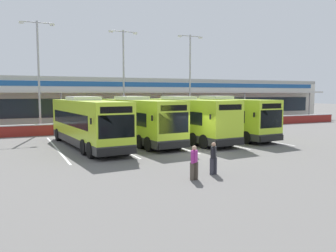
% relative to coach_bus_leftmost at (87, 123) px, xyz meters
% --- Properties ---
extents(ground_plane, '(200.00, 200.00, 0.00)m').
position_rel_coach_bus_leftmost_xyz_m(ground_plane, '(6.16, -5.67, -1.79)').
color(ground_plane, '#605E5B').
extents(terminal_building, '(70.00, 13.00, 6.00)m').
position_rel_coach_bus_leftmost_xyz_m(terminal_building, '(6.16, 21.23, 1.23)').
color(terminal_building, beige).
rests_on(terminal_building, ground).
extents(red_barrier_wall, '(60.00, 0.40, 1.10)m').
position_rel_coach_bus_leftmost_xyz_m(red_barrier_wall, '(6.16, 8.83, -1.23)').
color(red_barrier_wall, maroon).
rests_on(red_barrier_wall, ground).
extents(coach_bus_leftmost, '(3.79, 12.32, 3.78)m').
position_rel_coach_bus_leftmost_xyz_m(coach_bus_leftmost, '(0.00, 0.00, 0.00)').
color(coach_bus_leftmost, '#B7DB2D').
rests_on(coach_bus_leftmost, ground).
extents(coach_bus_left_centre, '(3.79, 12.32, 3.78)m').
position_rel_coach_bus_leftmost_xyz_m(coach_bus_left_centre, '(4.21, 0.88, 0.00)').
color(coach_bus_left_centre, '#B7DB2D').
rests_on(coach_bus_left_centre, ground).
extents(coach_bus_centre, '(3.79, 12.32, 3.78)m').
position_rel_coach_bus_leftmost_xyz_m(coach_bus_centre, '(8.33, 0.29, 0.00)').
color(coach_bus_centre, '#B7DB2D').
rests_on(coach_bus_centre, ground).
extents(coach_bus_right_centre, '(3.79, 12.32, 3.78)m').
position_rel_coach_bus_leftmost_xyz_m(coach_bus_right_centre, '(12.56, 0.87, 0.00)').
color(coach_bus_right_centre, '#B7DB2D').
rests_on(coach_bus_right_centre, ground).
extents(bay_stripe_far_west, '(0.14, 13.00, 0.01)m').
position_rel_coach_bus_leftmost_xyz_m(bay_stripe_far_west, '(-2.24, 0.33, -1.78)').
color(bay_stripe_far_west, silver).
rests_on(bay_stripe_far_west, ground).
extents(bay_stripe_west, '(0.14, 13.00, 0.01)m').
position_rel_coach_bus_leftmost_xyz_m(bay_stripe_west, '(1.96, 0.33, -1.78)').
color(bay_stripe_west, silver).
rests_on(bay_stripe_west, ground).
extents(bay_stripe_mid_west, '(0.14, 13.00, 0.01)m').
position_rel_coach_bus_leftmost_xyz_m(bay_stripe_mid_west, '(6.16, 0.33, -1.78)').
color(bay_stripe_mid_west, silver).
rests_on(bay_stripe_mid_west, ground).
extents(bay_stripe_centre, '(0.14, 13.00, 0.01)m').
position_rel_coach_bus_leftmost_xyz_m(bay_stripe_centre, '(10.36, 0.33, -1.78)').
color(bay_stripe_centre, silver).
rests_on(bay_stripe_centre, ground).
extents(bay_stripe_mid_east, '(0.14, 13.00, 0.01)m').
position_rel_coach_bus_leftmost_xyz_m(bay_stripe_mid_east, '(14.56, 0.33, -1.78)').
color(bay_stripe_mid_east, silver).
rests_on(bay_stripe_mid_east, ground).
extents(pedestrian_in_dark_coat, '(0.47, 0.42, 1.62)m').
position_rel_coach_bus_leftmost_xyz_m(pedestrian_in_dark_coat, '(2.45, -12.04, -0.91)').
color(pedestrian_in_dark_coat, '#4C4238').
rests_on(pedestrian_in_dark_coat, ground).
extents(pedestrian_child, '(0.45, 0.44, 1.62)m').
position_rel_coach_bus_leftmost_xyz_m(pedestrian_child, '(3.86, -11.48, -0.91)').
color(pedestrian_child, '#33333D').
rests_on(pedestrian_child, ground).
extents(lamp_post_west, '(3.24, 0.28, 11.00)m').
position_rel_coach_bus_leftmost_xyz_m(lamp_post_west, '(-2.52, 10.39, 4.50)').
color(lamp_post_west, '#9E9EA3').
rests_on(lamp_post_west, ground).
extents(lamp_post_centre, '(3.24, 0.28, 11.00)m').
position_rel_coach_bus_leftmost_xyz_m(lamp_post_centre, '(6.53, 11.62, 4.50)').
color(lamp_post_centre, '#9E9EA3').
rests_on(lamp_post_centre, ground).
extents(lamp_post_east, '(3.24, 0.28, 11.00)m').
position_rel_coach_bus_leftmost_xyz_m(lamp_post_east, '(14.77, 11.23, 4.50)').
color(lamp_post_east, '#9E9EA3').
rests_on(lamp_post_east, ground).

